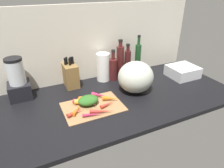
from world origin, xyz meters
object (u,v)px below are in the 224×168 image
Objects in this scene: carrot_10 at (85,103)px; carrot_5 at (111,98)px; paper_towel_roll at (103,67)px; bottle_3 at (138,58)px; carrot_2 at (91,96)px; knife_block at (70,75)px; winter_squash at (136,77)px; carrot_4 at (77,110)px; cutting_board at (93,106)px; carrot_9 at (108,104)px; carrot_7 at (102,111)px; dish_rack at (183,71)px; bottle_2 at (128,62)px; carrot_3 at (99,95)px; blender_appliance at (18,81)px; carrot_8 at (86,99)px; bottle_1 at (120,61)px; bottle_0 at (113,69)px; carrot_0 at (83,102)px; carrot_6 at (75,112)px; carrot_1 at (93,114)px.

carrot_5 is at bearing -5.57° from carrot_10.
paper_towel_roll is 0.67× the size of bottle_3.
carrot_2 is 0.73× the size of knife_block.
winter_squash reaches higher than carrot_10.
carrot_4 is 0.45× the size of paper_towel_roll.
bottle_3 reaches higher than cutting_board.
carrot_5 is at bearing 48.05° from carrot_9.
dish_rack is at bearing 14.43° from carrot_7.
carrot_9 is 0.40× the size of bottle_2.
carrot_10 is at bearing -174.61° from winter_squash.
carrot_7 is at bearing -75.77° from cutting_board.
knife_block is (-12.82, 27.54, 6.94)cm from carrot_3.
carrot_10 is at bearing -38.51° from blender_appliance.
carrot_8 is at bearing 178.83° from winter_squash.
bottle_1 reaches higher than paper_towel_roll.
bottle_2 is at bearing 33.92° from carrot_4.
bottle_0 is at bearing -20.80° from paper_towel_roll.
carrot_9 is 0.47× the size of knife_block.
carrot_7 is at bearing -106.28° from carrot_3.
bottle_3 reaches higher than carrot_9.
knife_block is 0.79× the size of blender_appliance.
winter_squash is (34.22, -3.23, 9.39)cm from carrot_2.
bottle_2 is (38.46, 28.33, 9.19)cm from carrot_3.
knife_block reaches higher than dish_rack.
bottle_3 reaches higher than carrot_10.
carrot_0 is 54.39cm from bottle_1.
blender_appliance is at bearing 154.24° from carrot_3.
carrot_6 is at bearing -51.68° from blender_appliance.
blender_appliance reaches higher than carrot_5.
dish_rack is (50.64, 4.97, -7.02)cm from winter_squash.
carrot_6 is (-1.50, -2.07, 0.04)cm from carrot_4.
winter_squash is (34.01, 16.81, 9.53)cm from carrot_7.
carrot_10 reaches higher than carrot_9.
bottle_1 is at bearing 53.25° from carrot_9.
carrot_10 is 0.69× the size of knife_block.
winter_squash is 0.97× the size of bottle_2.
knife_block is (-1.42, 46.85, 7.53)cm from carrot_1.
carrot_5 is 49.43cm from bottle_2.
carrot_6 is at bearing 158.76° from carrot_7.
carrot_10 is (6.95, 4.86, 0.38)cm from carrot_4.
carrot_8 reaches higher than cutting_board.
bottle_2 is at bearing 71.84° from winter_squash.
carrot_1 is at bearing -85.52° from carrot_10.
dish_rack is (64.61, -22.92, -6.93)cm from paper_towel_roll.
carrot_4 is at bearing -138.99° from carrot_2.
carrot_10 reaches higher than carrot_6.
bottle_0 is (42.97, 35.85, 7.74)cm from carrot_6.
bottle_3 is (24.82, 2.09, 4.50)cm from bottle_0.
carrot_3 is 41.79cm from bottle_1.
carrot_6 is 78.65cm from bottle_3.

